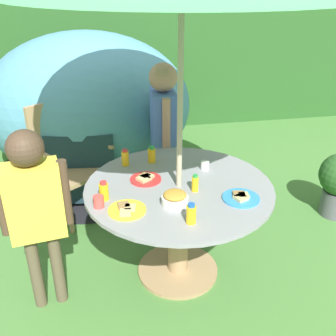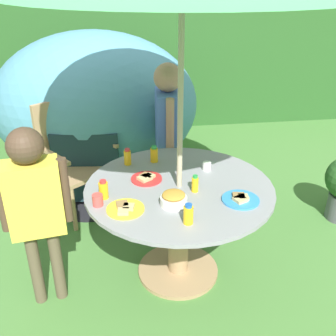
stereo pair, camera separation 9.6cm
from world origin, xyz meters
name	(u,v)px [view 1 (the left image)]	position (x,y,z in m)	size (l,w,h in m)	color
ground_plane	(178,272)	(0.00, 0.00, -0.01)	(10.00, 10.00, 0.02)	#477A38
hedge_backdrop	(130,50)	(0.00, 3.36, 1.04)	(9.00, 0.70, 2.07)	#285623
garden_table	(179,212)	(0.00, 0.00, 0.53)	(1.27, 1.27, 0.74)	tan
wooden_chair	(67,154)	(-0.81, 1.06, 0.56)	(0.72, 0.72, 1.03)	tan
dome_tent	(88,106)	(-0.60, 1.83, 0.75)	(2.41, 2.41, 1.51)	teal
child_in_blue_shirt	(163,122)	(0.04, 0.86, 0.88)	(0.23, 0.46, 1.38)	brown
child_in_yellow_shirt	(34,201)	(-0.91, -0.14, 0.80)	(0.42, 0.23, 1.26)	brown
snack_bowl	(175,199)	(-0.07, -0.23, 0.78)	(0.17, 0.17, 0.09)	white
plate_mid_right	(127,209)	(-0.37, -0.25, 0.75)	(0.23, 0.23, 0.03)	yellow
plate_center_back	(146,179)	(-0.21, 0.12, 0.75)	(0.22, 0.22, 0.03)	red
plate_near_right	(241,197)	(0.35, -0.24, 0.75)	(0.24, 0.24, 0.03)	#338CD8
juice_bottle_near_left	(152,155)	(-0.13, 0.40, 0.80)	(0.06, 0.06, 0.13)	yellow
juice_bottle_far_left	(104,191)	(-0.50, -0.09, 0.80)	(0.06, 0.06, 0.13)	yellow
juice_bottle_far_right	(191,214)	(-0.02, -0.43, 0.80)	(0.06, 0.06, 0.13)	yellow
juice_bottle_center_front	(195,183)	(0.09, -0.08, 0.80)	(0.05, 0.05, 0.12)	yellow
juice_bottle_mid_left	(125,158)	(-0.33, 0.38, 0.80)	(0.05, 0.05, 0.13)	yellow
cup_near	(205,165)	(0.23, 0.20, 0.77)	(0.06, 0.06, 0.06)	white
cup_far	(99,202)	(-0.54, -0.17, 0.78)	(0.07, 0.07, 0.07)	#E04C47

